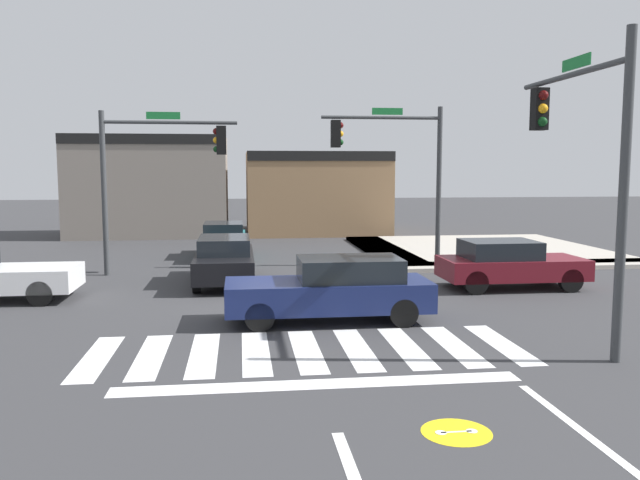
{
  "coord_description": "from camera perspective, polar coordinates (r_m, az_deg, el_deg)",
  "views": [
    {
      "loc": [
        -1.27,
        -16.79,
        3.55
      ],
      "look_at": [
        1.03,
        1.65,
        1.49
      ],
      "focal_mm": 36.36,
      "sensor_mm": 36.0,
      "label": 1
    }
  ],
  "objects": [
    {
      "name": "ground_plane",
      "position": [
        17.21,
        -2.72,
        -5.59
      ],
      "size": [
        120.0,
        120.0,
        0.0
      ],
      "primitive_type": "plane",
      "color": "#353538"
    },
    {
      "name": "crosswalk_near",
      "position": [
        12.85,
        -1.17,
        -9.69
      ],
      "size": [
        8.49,
        3.04,
        0.01
      ],
      "color": "silver",
      "rests_on": "ground_plane"
    },
    {
      "name": "bike_detector_marking",
      "position": [
        9.31,
        11.91,
        -16.21
      ],
      "size": [
        0.96,
        0.96,
        0.01
      ],
      "color": "yellow",
      "rests_on": "ground_plane"
    },
    {
      "name": "curb_corner_northeast",
      "position": [
        28.18,
        13.24,
        -0.93
      ],
      "size": [
        10.0,
        10.6,
        0.15
      ],
      "color": "#B2AA9E",
      "rests_on": "ground_plane"
    },
    {
      "name": "storefront_row",
      "position": [
        35.7,
        -7.44,
        4.48
      ],
      "size": [
        16.71,
        6.6,
        5.24
      ],
      "color": "gray",
      "rests_on": "ground_plane"
    },
    {
      "name": "traffic_signal_southeast",
      "position": [
        14.12,
        22.13,
        7.96
      ],
      "size": [
        0.32,
        4.27,
        6.04
      ],
      "rotation": [
        0.0,
        0.0,
        1.57
      ],
      "color": "#383A3D",
      "rests_on": "ground_plane"
    },
    {
      "name": "traffic_signal_northwest",
      "position": [
        22.25,
        -14.18,
        6.69
      ],
      "size": [
        4.47,
        0.32,
        5.42
      ],
      "color": "#383A3D",
      "rests_on": "ground_plane"
    },
    {
      "name": "traffic_signal_northeast",
      "position": [
        23.38,
        6.61,
        7.27
      ],
      "size": [
        4.37,
        0.32,
        5.74
      ],
      "rotation": [
        0.0,
        0.0,
        3.14
      ],
      "color": "#383A3D",
      "rests_on": "ground_plane"
    },
    {
      "name": "car_maroon",
      "position": [
        20.01,
        16.26,
        -2.0
      ],
      "size": [
        4.17,
        1.9,
        1.43
      ],
      "color": "maroon",
      "rests_on": "ground_plane"
    },
    {
      "name": "car_black",
      "position": [
        20.32,
        -8.39,
        -1.69
      ],
      "size": [
        1.75,
        4.64,
        1.44
      ],
      "rotation": [
        0.0,
        0.0,
        -1.57
      ],
      "color": "black",
      "rests_on": "ground_plane"
    },
    {
      "name": "car_teal",
      "position": [
        26.29,
        -8.47,
        0.04
      ],
      "size": [
        1.73,
        4.25,
        1.38
      ],
      "rotation": [
        0.0,
        0.0,
        -1.57
      ],
      "color": "#196B70",
      "rests_on": "ground_plane"
    },
    {
      "name": "car_navy",
      "position": [
        15.1,
        1.17,
        -4.33
      ],
      "size": [
        4.73,
        1.76,
        1.49
      ],
      "rotation": [
        0.0,
        0.0,
        3.14
      ],
      "color": "#141E4C",
      "rests_on": "ground_plane"
    }
  ]
}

